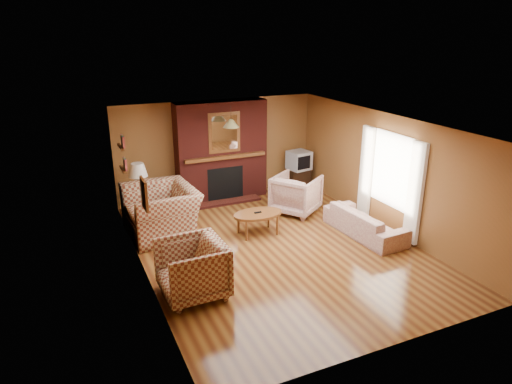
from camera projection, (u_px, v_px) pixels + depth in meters
name	position (u px, v px, depth m)	size (l,w,h in m)	color
floor	(276.00, 247.00, 8.82)	(6.50, 6.50, 0.00)	#4C2410
ceiling	(278.00, 124.00, 8.01)	(6.50, 6.50, 0.00)	silver
wall_back	(218.00, 149.00, 11.21)	(6.50, 6.50, 0.00)	brown
wall_front	(395.00, 267.00, 5.62)	(6.50, 6.50, 0.00)	brown
wall_left	(140.00, 209.00, 7.45)	(6.50, 6.50, 0.00)	brown
wall_right	(385.00, 172.00, 9.38)	(6.50, 6.50, 0.00)	brown
fireplace	(221.00, 152.00, 10.99)	(2.20, 0.82, 2.40)	#4E1511
window_right	(390.00, 178.00, 9.21)	(0.10, 1.85, 2.00)	beige
bookshelf	(123.00, 154.00, 8.95)	(0.09, 0.55, 0.71)	brown
botanical_print	(144.00, 194.00, 7.09)	(0.05, 0.40, 0.50)	brown
pendant_light	(231.00, 123.00, 10.12)	(0.36, 0.36, 0.48)	black
plaid_loveseat	(161.00, 211.00, 9.24)	(1.51, 1.32, 0.98)	#5F2618
plaid_armchair	(192.00, 269.00, 7.08)	(0.97, 1.00, 0.91)	#5F2618
floral_sofa	(365.00, 222.00, 9.26)	(1.87, 0.73, 0.54)	beige
floral_armchair	(296.00, 194.00, 10.35)	(0.94, 0.96, 0.88)	beige
coffee_table	(258.00, 215.00, 9.25)	(1.02, 0.64, 0.48)	brown
side_table	(141.00, 206.00, 10.01)	(0.45, 0.45, 0.60)	brown
table_lamp	(138.00, 177.00, 9.78)	(0.41, 0.41, 0.68)	silver
tv_stand	(298.00, 179.00, 11.92)	(0.50, 0.46, 0.55)	black
crt_tv	(299.00, 160.00, 11.75)	(0.59, 0.59, 0.48)	#AEB1B6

